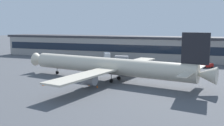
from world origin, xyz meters
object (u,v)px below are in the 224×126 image
(airliner, at_px, (110,66))
(traffic_cone_1, at_px, (97,86))
(stair_truck, at_px, (121,59))
(traffic_cone_0, at_px, (43,85))
(belt_loader, at_px, (188,63))
(catering_truck, at_px, (107,56))
(traffic_cone_2, at_px, (89,84))
(baggage_tug, at_px, (59,57))
(follow_me_car, at_px, (208,65))

(airliner, distance_m, traffic_cone_1, 10.98)
(stair_truck, height_order, traffic_cone_0, stair_truck)
(belt_loader, distance_m, catering_truck, 38.38)
(traffic_cone_1, bearing_deg, traffic_cone_2, 154.68)
(catering_truck, distance_m, baggage_tug, 26.04)
(airliner, relative_size, traffic_cone_2, 103.21)
(baggage_tug, bearing_deg, traffic_cone_1, -48.73)
(follow_me_car, bearing_deg, stair_truck, -178.39)
(stair_truck, bearing_deg, airliner, -76.52)
(traffic_cone_2, bearing_deg, airliner, 69.89)
(belt_loader, height_order, baggage_tug, belt_loader)
(follow_me_car, height_order, traffic_cone_1, follow_me_car)
(belt_loader, xyz_separation_m, traffic_cone_1, (-20.14, -49.56, -0.83))
(traffic_cone_0, bearing_deg, baggage_tug, 117.93)
(catering_truck, distance_m, traffic_cone_2, 52.97)
(follow_me_car, distance_m, catering_truck, 46.57)
(catering_truck, height_order, traffic_cone_2, catering_truck)
(stair_truck, bearing_deg, baggage_tug, 174.20)
(traffic_cone_2, bearing_deg, traffic_cone_1, -25.32)
(baggage_tug, bearing_deg, catering_truck, 4.70)
(belt_loader, xyz_separation_m, baggage_tug, (-64.19, 0.63, -0.07))
(traffic_cone_0, height_order, traffic_cone_1, traffic_cone_1)
(stair_truck, distance_m, traffic_cone_2, 45.47)
(traffic_cone_0, relative_size, traffic_cone_2, 0.93)
(stair_truck, relative_size, traffic_cone_2, 10.11)
(baggage_tug, relative_size, traffic_cone_2, 6.60)
(belt_loader, relative_size, traffic_cone_0, 10.31)
(airliner, relative_size, stair_truck, 10.21)
(baggage_tug, distance_m, traffic_cone_0, 60.85)
(follow_me_car, distance_m, traffic_cone_0, 67.37)
(stair_truck, relative_size, traffic_cone_1, 9.83)
(airliner, height_order, follow_me_car, airliner)
(follow_me_car, relative_size, traffic_cone_2, 7.61)
(belt_loader, bearing_deg, stair_truck, -174.20)
(belt_loader, relative_size, traffic_cone_1, 9.29)
(catering_truck, bearing_deg, traffic_cone_2, -73.66)
(follow_me_car, distance_m, baggage_tug, 72.29)
(stair_truck, bearing_deg, follow_me_car, 1.61)
(stair_truck, xyz_separation_m, baggage_tug, (-35.20, 3.58, -0.89))
(airliner, relative_size, baggage_tug, 15.63)
(airliner, distance_m, catering_truck, 45.97)
(stair_truck, distance_m, traffic_cone_0, 50.66)
(airliner, distance_m, baggage_tug, 59.59)
(catering_truck, bearing_deg, stair_truck, -31.59)
(stair_truck, height_order, catering_truck, catering_truck)
(baggage_tug, bearing_deg, traffic_cone_2, -50.01)
(follow_me_car, bearing_deg, belt_loader, 166.70)
(baggage_tug, bearing_deg, airliner, -42.36)
(airliner, height_order, belt_loader, airliner)
(traffic_cone_0, bearing_deg, stair_truck, 82.39)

